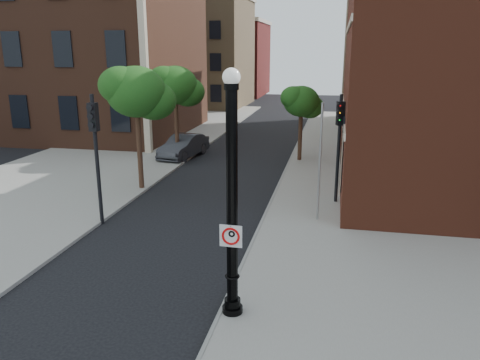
% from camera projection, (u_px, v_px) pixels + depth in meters
% --- Properties ---
extents(ground, '(120.00, 120.00, 0.00)m').
position_uv_depth(ground, '(150.00, 299.00, 12.57)').
color(ground, black).
rests_on(ground, ground).
extents(sidewalk_right, '(8.00, 60.00, 0.12)m').
position_uv_depth(sidewalk_right, '(363.00, 199.00, 20.81)').
color(sidewalk_right, gray).
rests_on(sidewalk_right, ground).
extents(sidewalk_left, '(10.00, 50.00, 0.12)m').
position_uv_depth(sidewalk_left, '(127.00, 149.00, 31.29)').
color(sidewalk_left, gray).
rests_on(sidewalk_left, ground).
extents(curb_edge, '(0.10, 60.00, 0.14)m').
position_uv_depth(curb_edge, '(275.00, 193.00, 21.58)').
color(curb_edge, gray).
rests_on(curb_edge, ground).
extents(victorian_building, '(18.60, 14.60, 17.95)m').
position_uv_depth(victorian_building, '(68.00, 19.00, 35.94)').
color(victorian_building, brown).
rests_on(victorian_building, ground).
extents(bg_building_tan_a, '(12.00, 12.00, 12.00)m').
position_uv_depth(bg_building_tan_a, '(195.00, 54.00, 54.79)').
color(bg_building_tan_a, '#8E734D').
rests_on(bg_building_tan_a, ground).
extents(bg_building_red, '(12.00, 12.00, 10.00)m').
position_uv_depth(bg_building_red, '(224.00, 60.00, 68.26)').
color(bg_building_red, maroon).
rests_on(bg_building_red, ground).
extents(lamppost, '(0.52, 0.52, 6.11)m').
position_uv_depth(lamppost, '(232.00, 210.00, 11.03)').
color(lamppost, black).
rests_on(lamppost, ground).
extents(no_parking_sign, '(0.55, 0.07, 0.55)m').
position_uv_depth(no_parking_sign, '(231.00, 236.00, 11.04)').
color(no_parking_sign, white).
rests_on(no_parking_sign, ground).
extents(parked_car, '(2.19, 4.52, 1.43)m').
position_uv_depth(parked_car, '(184.00, 146.00, 28.86)').
color(parked_car, '#313136').
rests_on(parked_car, ground).
extents(traffic_signal_left, '(0.31, 0.40, 4.94)m').
position_uv_depth(traffic_signal_left, '(95.00, 139.00, 17.14)').
color(traffic_signal_left, black).
rests_on(traffic_signal_left, ground).
extents(traffic_signal_right, '(0.37, 0.42, 4.73)m').
position_uv_depth(traffic_signal_right, '(339.00, 132.00, 19.47)').
color(traffic_signal_right, black).
rests_on(traffic_signal_right, ground).
extents(utility_pole, '(0.09, 0.09, 4.62)m').
position_uv_depth(utility_pole, '(320.00, 164.00, 17.60)').
color(utility_pole, '#999999').
rests_on(utility_pole, ground).
extents(street_tree_a, '(3.21, 2.91, 5.79)m').
position_uv_depth(street_tree_a, '(137.00, 93.00, 21.19)').
color(street_tree_a, '#342115').
rests_on(street_tree_a, ground).
extents(street_tree_b, '(3.10, 2.80, 5.59)m').
position_uv_depth(street_tree_b, '(176.00, 86.00, 27.31)').
color(street_tree_b, '#342115').
rests_on(street_tree_b, ground).
extents(street_tree_c, '(2.48, 2.25, 4.48)m').
position_uv_depth(street_tree_c, '(302.00, 102.00, 27.11)').
color(street_tree_c, '#342115').
rests_on(street_tree_c, ground).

